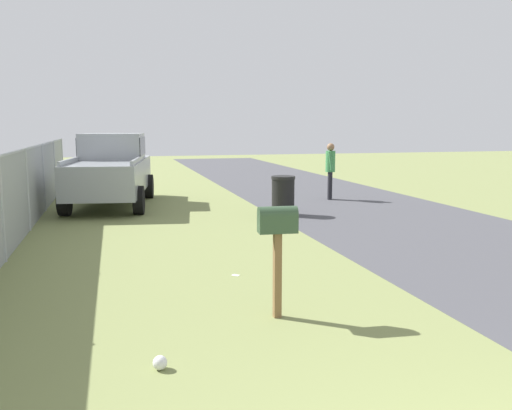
{
  "coord_description": "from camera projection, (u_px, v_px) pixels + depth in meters",
  "views": [
    {
      "loc": [
        -1.26,
        2.37,
        2.34
      ],
      "look_at": [
        5.71,
        0.52,
        1.26
      ],
      "focal_mm": 37.53,
      "sensor_mm": 36.0,
      "label": 1
    }
  ],
  "objects": [
    {
      "name": "pedestrian",
      "position": [
        330.0,
        167.0,
        16.8
      ],
      "size": [
        0.47,
        0.31,
        1.78
      ],
      "rotation": [
        0.0,
        0.0,
        4.38
      ],
      "color": "black",
      "rests_on": "ground"
    },
    {
      "name": "pickup_truck",
      "position": [
        111.0,
        168.0,
        15.62
      ],
      "size": [
        5.13,
        2.7,
        2.09
      ],
      "rotation": [
        0.0,
        0.0,
        -0.14
      ],
      "color": "#93999E",
      "rests_on": "ground"
    },
    {
      "name": "fence_section",
      "position": [
        16.0,
        195.0,
        10.43
      ],
      "size": [
        20.01,
        0.07,
        1.84
      ],
      "color": "#9EA3A8",
      "rests_on": "ground"
    },
    {
      "name": "trash_bin",
      "position": [
        283.0,
        195.0,
        13.95
      ],
      "size": [
        0.62,
        0.62,
        1.02
      ],
      "color": "black",
      "rests_on": "ground"
    },
    {
      "name": "mailbox",
      "position": [
        278.0,
        229.0,
        6.41
      ],
      "size": [
        0.24,
        0.48,
        1.38
      ],
      "rotation": [
        0.0,
        0.0,
        -0.08
      ],
      "color": "brown",
      "rests_on": "ground"
    },
    {
      "name": "litter_wrapper_by_mailbox",
      "position": [
        236.0,
        275.0,
        8.39
      ],
      "size": [
        0.14,
        0.14,
        0.01
      ],
      "primitive_type": "cube",
      "rotation": [
        0.0,
        0.0,
        0.81
      ],
      "color": "silver",
      "rests_on": "ground"
    },
    {
      "name": "litter_bag_near_hydrant",
      "position": [
        160.0,
        363.0,
        5.15
      ],
      "size": [
        0.14,
        0.14,
        0.14
      ],
      "primitive_type": "sphere",
      "color": "silver",
      "rests_on": "ground"
    }
  ]
}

